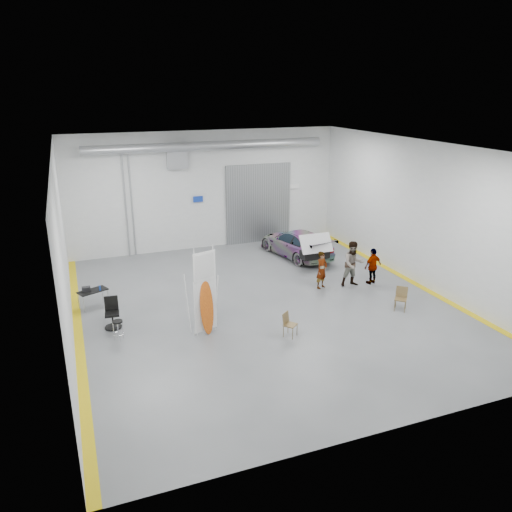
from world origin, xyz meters
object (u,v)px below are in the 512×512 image
object	(u,v)px
sedan_car	(296,243)
work_table	(91,291)
office_chair	(112,315)
person_c	(373,266)
surfboard_display	(204,300)
shop_stool	(118,330)
person_a	(322,270)
person_b	(353,264)
folding_chair_far	(400,303)
folding_chair_near	(290,329)

from	to	relation	value
sedan_car	work_table	size ratio (longest dim) A/B	3.77
sedan_car	office_chair	bearing A→B (deg)	16.53
person_c	work_table	size ratio (longest dim) A/B	1.32
surfboard_display	shop_stool	world-z (taller)	surfboard_display
person_c	shop_stool	xyz separation A→B (m)	(-10.71, -1.32, -0.44)
person_a	shop_stool	world-z (taller)	person_a
person_b	folding_chair_far	distance (m)	2.91
person_c	folding_chair_near	world-z (taller)	person_c
person_a	surfboard_display	xyz separation A→B (m)	(-5.66, -2.26, 0.46)
sedan_car	folding_chair_near	distance (m)	8.54
person_c	surfboard_display	bearing A→B (deg)	0.67
surfboard_display	work_table	bearing A→B (deg)	115.74
folding_chair_far	work_table	size ratio (longest dim) A/B	0.75
person_b	office_chair	world-z (taller)	person_b
person_c	folding_chair_near	distance (m)	6.14
sedan_car	person_b	bearing A→B (deg)	86.20
folding_chair_far	shop_stool	xyz separation A→B (m)	(-10.18, 1.39, 0.07)
person_b	shop_stool	distance (m)	9.91
person_a	folding_chair_far	size ratio (longest dim) A/B	1.78
person_b	person_c	bearing A→B (deg)	0.22
person_b	surfboard_display	bearing A→B (deg)	-158.01
person_a	person_c	distance (m)	2.28
person_c	office_chair	size ratio (longest dim) A/B	1.44
person_c	office_chair	world-z (taller)	person_c
office_chair	surfboard_display	bearing A→B (deg)	-23.64
person_b	work_table	bearing A→B (deg)	177.04
person_b	folding_chair_near	distance (m)	5.45
person_b	shop_stool	xyz separation A→B (m)	(-9.79, -1.41, -0.63)
folding_chair_near	shop_stool	distance (m)	5.73
work_table	office_chair	bearing A→B (deg)	-74.55
work_table	folding_chair_near	bearing A→B (deg)	-38.48
sedan_car	folding_chair_far	bearing A→B (deg)	86.56
shop_stool	work_table	world-z (taller)	work_table
person_b	surfboard_display	xyz separation A→B (m)	(-7.00, -2.01, 0.28)
surfboard_display	office_chair	bearing A→B (deg)	133.05
sedan_car	work_table	bearing A→B (deg)	4.99
person_a	work_table	size ratio (longest dim) A/B	1.33
surfboard_display	person_a	bearing A→B (deg)	4.16
sedan_car	person_b	xyz separation A→B (m)	(0.54, -4.42, 0.32)
shop_stool	office_chair	bearing A→B (deg)	95.02
office_chair	folding_chair_near	bearing A→B (deg)	-21.30
office_chair	sedan_car	bearing A→B (deg)	32.92
sedan_car	office_chair	size ratio (longest dim) A/B	4.12
sedan_car	folding_chair_far	world-z (taller)	sedan_car
person_a	sedan_car	bearing A→B (deg)	53.74
person_a	person_c	size ratio (longest dim) A/B	1.01
folding_chair_far	work_table	bearing A→B (deg)	-160.59
surfboard_display	folding_chair_near	distance (m)	3.07
person_b	surfboard_display	world-z (taller)	surfboard_display
person_a	surfboard_display	bearing A→B (deg)	176.42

